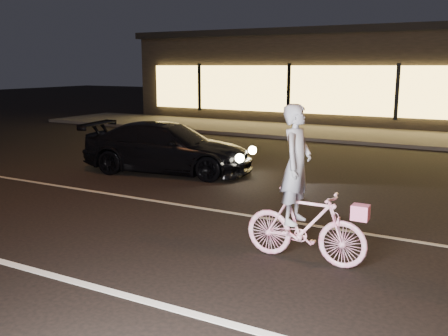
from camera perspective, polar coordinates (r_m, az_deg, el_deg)
The scene contains 7 objects.
ground at distance 7.09m, azimuth -2.55°, elevation -9.92°, with size 90.00×90.00×0.00m, color black.
lane_stripe_near at distance 5.96m, azimuth -10.23°, elevation -14.40°, with size 60.00×0.12×0.01m, color silver.
lane_stripe_far at distance 8.76m, azimuth 4.23°, elevation -5.65°, with size 60.00×0.10×0.01m, color gray.
sidewalk at distance 19.12m, azimuth 17.96°, elevation 3.42°, with size 30.00×4.00×0.12m, color #383533.
storefront at distance 24.85m, azimuth 20.89°, elevation 9.83°, with size 25.40×8.42×4.20m.
cyclist at distance 6.73m, azimuth 8.98°, elevation -4.45°, with size 1.68×0.58×2.12m.
sedan at distance 12.39m, azimuth -6.42°, elevation 2.33°, with size 4.47×2.46×1.23m.
Camera 1 is at (3.41, -5.64, 2.60)m, focal length 40.00 mm.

